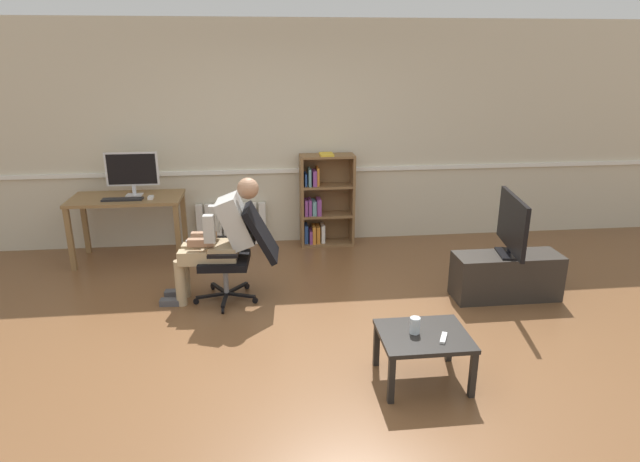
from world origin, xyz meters
name	(u,v)px	position (x,y,z in m)	size (l,w,h in m)	color
ground_plane	(314,342)	(0.00, 0.00, 0.00)	(18.00, 18.00, 0.00)	brown
back_wall	(291,135)	(0.00, 2.65, 1.35)	(12.00, 0.13, 2.70)	beige
computer_desk	(127,206)	(-1.92, 2.15, 0.65)	(1.24, 0.64, 0.76)	olive
imac_monitor	(132,171)	(-1.84, 2.23, 1.04)	(0.59, 0.14, 0.50)	silver
keyboard	(122,199)	(-1.93, 2.01, 0.77)	(0.44, 0.12, 0.02)	black
computer_mouse	(151,198)	(-1.63, 2.03, 0.77)	(0.06, 0.10, 0.03)	white
bookshelf	(323,202)	(0.37, 2.44, 0.54)	(0.66, 0.29, 1.16)	brown
radiator	(232,224)	(-0.77, 2.54, 0.27)	(0.86, 0.08, 0.53)	white
office_chair	(241,250)	(-0.61, 0.90, 0.52)	(0.85, 0.62, 0.96)	black
person_seated	(220,237)	(-0.80, 0.92, 0.65)	(0.99, 0.41, 1.23)	tan
tv_stand	(506,276)	(1.98, 0.66, 0.23)	(1.04, 0.37, 0.45)	#2D2823
tv_screen	(512,225)	(1.98, 0.66, 0.76)	(0.25, 0.83, 0.58)	black
coffee_table	(424,340)	(0.74, -0.64, 0.33)	(0.64, 0.54, 0.39)	black
drinking_glass	(415,325)	(0.67, -0.62, 0.45)	(0.08, 0.08, 0.12)	silver
spare_remote	(443,338)	(0.85, -0.73, 0.39)	(0.04, 0.15, 0.02)	white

